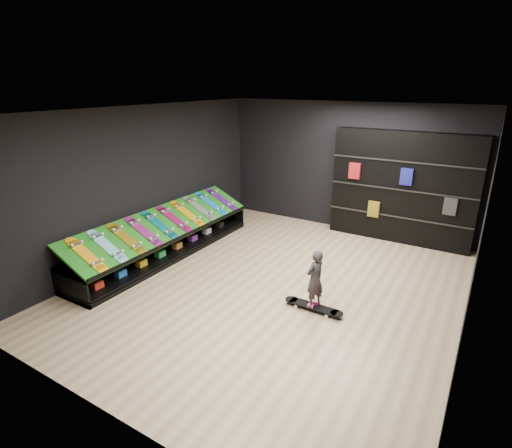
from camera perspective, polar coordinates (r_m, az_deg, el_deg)
The scene contains 21 objects.
floor at distance 7.20m, azimuth 2.61°, elevation -8.68°, with size 6.00×7.00×0.01m, color tan.
ceiling at distance 6.35m, azimuth 3.05°, elevation 15.87°, with size 6.00×7.00×0.01m, color white.
wall_back at distance 9.75m, azimuth 12.76°, elevation 7.89°, with size 6.00×0.02×3.00m, color black.
wall_front at distance 4.12m, azimuth -21.41°, elevation -9.63°, with size 6.00×0.02×3.00m, color black.
wall_left at distance 8.41m, azimuth -15.55°, elevation 5.80°, with size 0.02×7.00×3.00m, color black.
wall_right at distance 5.91m, azimuth 29.34°, elevation -1.94°, with size 0.02×7.00×3.00m, color black.
display_rack at distance 8.48m, azimuth -12.67°, elevation -2.73°, with size 0.90×4.50×0.50m, color black, non-canonical shape.
turf_ramp at distance 8.29m, azimuth -12.65°, elevation 0.14°, with size 1.00×4.50×0.04m, color #13600F.
back_shelving at distance 9.32m, azimuth 20.14°, elevation 4.86°, with size 3.05×0.36×2.44m, color black.
floor_skateboard at distance 6.50m, azimuth 8.17°, elevation -11.76°, with size 0.98×0.22×0.09m, color black, non-canonical shape.
child at distance 6.34m, azimuth 8.32°, elevation -9.26°, with size 0.21×0.15×0.57m, color black.
display_board_0 at distance 7.13m, azimuth -23.07°, elevation -4.08°, with size 0.98×0.22×0.09m, color orange, non-canonical shape.
display_board_1 at distance 7.36m, azimuth -20.47°, elevation -3.00°, with size 0.98×0.22×0.09m, color #0CB2E5, non-canonical shape.
display_board_2 at distance 7.60m, azimuth -18.03°, elevation -1.98°, with size 0.98×0.22×0.09m, color yellow, non-canonical shape.
display_board_3 at distance 7.86m, azimuth -15.74°, elevation -1.02°, with size 0.98×0.22×0.09m, color #2626BF, non-canonical shape.
display_board_4 at distance 8.13m, azimuth -13.61°, elevation -0.12°, with size 0.98×0.22×0.09m, color #0C8C99, non-canonical shape.
display_board_5 at distance 8.42m, azimuth -11.62°, elevation 0.72°, with size 0.98×0.22×0.09m, color #E5198C, non-canonical shape.
display_board_6 at distance 8.71m, azimuth -9.77°, elevation 1.50°, with size 0.98×0.22×0.09m, color yellow, non-canonical shape.
display_board_7 at distance 9.02m, azimuth -8.03°, elevation 2.22°, with size 0.98×0.22×0.09m, color black, non-canonical shape.
display_board_8 at distance 9.33m, azimuth -6.41°, elevation 2.90°, with size 0.98×0.22×0.09m, color blue, non-canonical shape.
display_board_9 at distance 9.66m, azimuth -4.90°, elevation 3.53°, with size 0.98×0.22×0.09m, color purple, non-canonical shape.
Camera 1 is at (2.99, -5.58, 3.43)m, focal length 28.00 mm.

